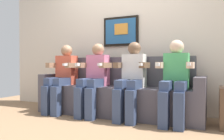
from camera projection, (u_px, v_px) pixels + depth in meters
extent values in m
plane|color=#8C6B4C|center=(108.00, 120.00, 3.15)|extent=(6.43, 6.43, 0.00)
cube|color=beige|center=(127.00, 34.00, 3.82)|extent=(4.95, 0.05, 2.60)
cube|color=black|center=(121.00, 31.00, 3.82)|extent=(0.63, 0.03, 0.50)
cube|color=#26598C|center=(120.00, 31.00, 3.81)|extent=(0.55, 0.02, 0.42)
cube|color=orange|center=(121.00, 29.00, 3.79)|extent=(0.24, 0.02, 0.18)
cube|color=#514C56|center=(116.00, 101.00, 3.41)|extent=(2.27, 0.58, 0.45)
cube|color=#514C56|center=(121.00, 71.00, 3.60)|extent=(2.27, 0.14, 0.45)
cube|color=#514C56|center=(53.00, 92.00, 3.91)|extent=(0.14, 0.58, 0.62)
cube|color=#514C56|center=(200.00, 100.00, 2.91)|extent=(0.14, 0.58, 0.62)
cube|color=#D8593F|center=(67.00, 70.00, 3.77)|extent=(0.32, 0.20, 0.48)
sphere|color=#9E7556|center=(67.00, 51.00, 3.76)|extent=(0.19, 0.19, 0.19)
cube|color=#38476B|center=(55.00, 81.00, 3.63)|extent=(0.12, 0.40, 0.12)
cube|color=#38476B|center=(64.00, 82.00, 3.55)|extent=(0.12, 0.40, 0.12)
cube|color=#38476B|center=(47.00, 101.00, 3.45)|extent=(0.12, 0.12, 0.45)
cube|color=#38476B|center=(56.00, 101.00, 3.38)|extent=(0.12, 0.12, 0.45)
cube|color=#9E7556|center=(53.00, 65.00, 3.74)|extent=(0.08, 0.28, 0.08)
cube|color=#9E7556|center=(72.00, 65.00, 3.58)|extent=(0.08, 0.28, 0.08)
cube|color=white|center=(66.00, 65.00, 3.43)|extent=(0.04, 0.13, 0.04)
cube|color=pink|center=(98.00, 70.00, 3.52)|extent=(0.32, 0.20, 0.48)
sphere|color=#9E7556|center=(98.00, 50.00, 3.51)|extent=(0.19, 0.19, 0.19)
cube|color=#38476B|center=(87.00, 82.00, 3.38)|extent=(0.12, 0.40, 0.12)
cube|color=#38476B|center=(97.00, 83.00, 3.30)|extent=(0.12, 0.40, 0.12)
cube|color=#38476B|center=(79.00, 103.00, 3.20)|extent=(0.12, 0.12, 0.45)
cube|color=#38476B|center=(90.00, 104.00, 3.13)|extent=(0.12, 0.12, 0.45)
cube|color=#9E7556|center=(84.00, 65.00, 3.49)|extent=(0.08, 0.28, 0.08)
cube|color=#9E7556|center=(106.00, 65.00, 3.33)|extent=(0.08, 0.28, 0.08)
cube|color=white|center=(101.00, 65.00, 3.18)|extent=(0.04, 0.13, 0.04)
cube|color=white|center=(78.00, 65.00, 3.34)|extent=(0.04, 0.10, 0.04)
cube|color=white|center=(134.00, 71.00, 3.27)|extent=(0.32, 0.20, 0.48)
sphere|color=brown|center=(134.00, 48.00, 3.26)|extent=(0.19, 0.19, 0.19)
cube|color=#38476B|center=(124.00, 84.00, 3.13)|extent=(0.12, 0.40, 0.12)
cube|color=#38476B|center=(136.00, 84.00, 3.05)|extent=(0.12, 0.40, 0.12)
cube|color=#38476B|center=(118.00, 106.00, 2.95)|extent=(0.12, 0.12, 0.45)
cube|color=#38476B|center=(131.00, 107.00, 2.88)|extent=(0.12, 0.12, 0.45)
cube|color=brown|center=(119.00, 65.00, 3.24)|extent=(0.08, 0.28, 0.08)
cube|color=brown|center=(145.00, 65.00, 3.08)|extent=(0.08, 0.28, 0.08)
cube|color=white|center=(141.00, 64.00, 2.93)|extent=(0.04, 0.13, 0.04)
cube|color=#4CB266|center=(177.00, 71.00, 3.02)|extent=(0.32, 0.20, 0.48)
sphere|color=beige|center=(177.00, 47.00, 3.01)|extent=(0.19, 0.19, 0.19)
cube|color=#38476B|center=(167.00, 85.00, 2.88)|extent=(0.12, 0.40, 0.12)
cube|color=#38476B|center=(181.00, 86.00, 2.80)|extent=(0.12, 0.40, 0.12)
cube|color=#38476B|center=(164.00, 110.00, 2.70)|extent=(0.12, 0.12, 0.45)
cube|color=#38476B|center=(179.00, 111.00, 2.63)|extent=(0.12, 0.12, 0.45)
cube|color=beige|center=(161.00, 65.00, 2.99)|extent=(0.08, 0.28, 0.08)
cube|color=beige|center=(191.00, 65.00, 2.83)|extent=(0.08, 0.28, 0.08)
cube|color=white|center=(189.00, 64.00, 2.68)|extent=(0.04, 0.13, 0.04)
cube|color=white|center=(158.00, 64.00, 2.84)|extent=(0.04, 0.10, 0.04)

